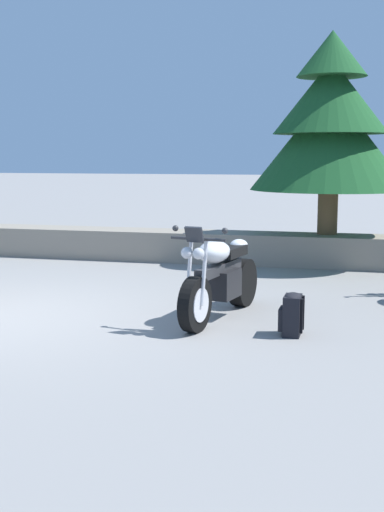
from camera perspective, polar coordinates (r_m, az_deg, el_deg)
The scene contains 4 objects.
stone_wall at distance 12.75m, azimuth -5.88°, elevation 1.04°, with size 36.00×0.80×0.55m, color gray.
motorcycle_white_centre at distance 7.98m, azimuth 2.37°, elevation -1.93°, with size 0.75×2.05×1.18m.
rider_backpack at distance 7.35m, azimuth 8.50°, elevation -4.86°, with size 0.26×0.30×0.47m.
pine_tree_mid_left at distance 12.09m, azimuth 11.71°, elevation 10.98°, with size 2.77×2.77×3.51m.
Camera 1 is at (4.31, -7.09, 1.94)m, focal length 46.92 mm.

